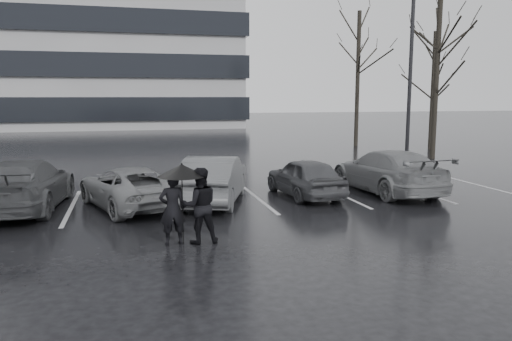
{
  "coord_description": "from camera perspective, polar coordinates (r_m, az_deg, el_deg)",
  "views": [
    {
      "loc": [
        -3.29,
        -12.71,
        3.23
      ],
      "look_at": [
        0.21,
        1.0,
        1.1
      ],
      "focal_mm": 35.0,
      "sensor_mm": 36.0,
      "label": 1
    }
  ],
  "objects": [
    {
      "name": "tree_east",
      "position": [
        27.39,
        19.91,
        9.66
      ],
      "size": [
        0.26,
        0.26,
        8.0
      ],
      "primitive_type": "cylinder",
      "color": "black",
      "rests_on": "ground"
    },
    {
      "name": "lamp_post",
      "position": [
        23.92,
        17.24,
        11.05
      ],
      "size": [
        0.53,
        0.53,
        9.67
      ],
      "rotation": [
        0.0,
        0.0,
        0.23
      ],
      "color": "#9A9A9C",
      "rests_on": "ground"
    },
    {
      "name": "car_west_b",
      "position": [
        14.97,
        -14.37,
        -1.86
      ],
      "size": [
        3.28,
        4.68,
        1.19
      ],
      "primitive_type": "imported",
      "rotation": [
        0.0,
        0.0,
        3.48
      ],
      "color": "#4E4F51",
      "rests_on": "ground"
    },
    {
      "name": "umbrella",
      "position": [
        10.93,
        -8.48,
        0.01
      ],
      "size": [
        1.05,
        1.05,
        1.78
      ],
      "color": "black",
      "rests_on": "ground"
    },
    {
      "name": "stall_stripes",
      "position": [
        15.75,
        -4.92,
        -3.3
      ],
      "size": [
        19.72,
        5.0,
        0.0
      ],
      "color": "#A9A9AC",
      "rests_on": "ground"
    },
    {
      "name": "car_west_a",
      "position": [
        15.23,
        -4.84,
        -0.97
      ],
      "size": [
        2.86,
        4.61,
        1.43
      ],
      "primitive_type": "imported",
      "rotation": [
        0.0,
        0.0,
        2.81
      ],
      "color": "#2F3032",
      "rests_on": "ground"
    },
    {
      "name": "car_west_c",
      "position": [
        15.63,
        -24.95,
        -1.47
      ],
      "size": [
        2.43,
        5.14,
        1.45
      ],
      "primitive_type": "imported",
      "rotation": [
        0.0,
        0.0,
        3.06
      ],
      "color": "black",
      "rests_on": "ground"
    },
    {
      "name": "car_main",
      "position": [
        16.18,
        5.61,
        -0.74
      ],
      "size": [
        1.8,
        3.8,
        1.25
      ],
      "primitive_type": "imported",
      "rotation": [
        0.0,
        0.0,
        3.23
      ],
      "color": "black",
      "rests_on": "ground"
    },
    {
      "name": "pedestrian_left",
      "position": [
        11.01,
        -9.53,
        -4.35
      ],
      "size": [
        0.61,
        0.43,
        1.58
      ],
      "primitive_type": "imported",
      "rotation": [
        0.0,
        0.0,
        3.23
      ],
      "color": "black",
      "rests_on": "ground"
    },
    {
      "name": "tree_north",
      "position": [
        32.99,
        11.54,
        10.15
      ],
      "size": [
        0.26,
        0.26,
        8.5
      ],
      "primitive_type": "cylinder",
      "color": "black",
      "rests_on": "ground"
    },
    {
      "name": "ground",
      "position": [
        13.52,
        0.19,
        -5.26
      ],
      "size": [
        160.0,
        160.0,
        0.0
      ],
      "primitive_type": "plane",
      "color": "black",
      "rests_on": "ground"
    },
    {
      "name": "tree_ne",
      "position": [
        32.1,
        19.56,
        8.55
      ],
      "size": [
        0.26,
        0.26,
        7.0
      ],
      "primitive_type": "cylinder",
      "color": "black",
      "rests_on": "ground"
    },
    {
      "name": "pedestrian_right",
      "position": [
        11.04,
        -6.46,
        -3.99
      ],
      "size": [
        0.84,
        0.66,
        1.68
      ],
      "primitive_type": "imported",
      "rotation": [
        0.0,
        0.0,
        3.17
      ],
      "color": "black",
      "rests_on": "ground"
    },
    {
      "name": "car_east",
      "position": [
        17.33,
        14.73,
        -0.05
      ],
      "size": [
        2.29,
        5.06,
        1.44
      ],
      "primitive_type": "imported",
      "rotation": [
        0.0,
        0.0,
        3.2
      ],
      "color": "#4E4F51",
      "rests_on": "ground"
    }
  ]
}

